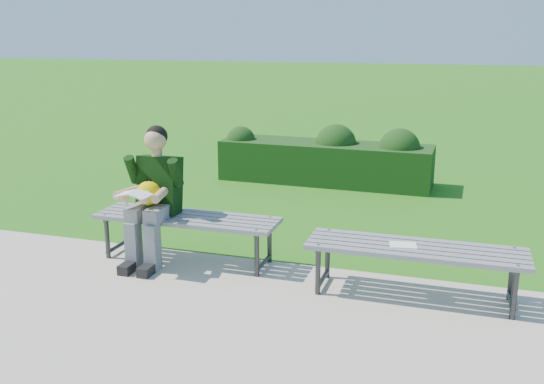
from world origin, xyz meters
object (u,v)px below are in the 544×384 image
object	(u,v)px
bench_right	(415,253)
seated_boy	(153,192)
hedge	(330,158)
bench_left	(187,221)
paper_sheet	(403,245)

from	to	relation	value
bench_right	seated_boy	distance (m)	2.50
seated_boy	hedge	bearing A→B (deg)	75.92
bench_left	paper_sheet	bearing A→B (deg)	-5.90
bench_left	seated_boy	distance (m)	0.43
bench_left	bench_right	xyz separation A→B (m)	(2.18, -0.22, 0.00)
bench_left	hedge	bearing A→B (deg)	80.11
hedge	seated_boy	size ratio (longest dim) A/B	2.41
hedge	bench_right	distance (m)	4.13
hedge	paper_sheet	xyz separation A→B (m)	(1.45, -3.83, 0.10)
bench_right	bench_left	bearing A→B (deg)	174.37
bench_left	seated_boy	xyz separation A→B (m)	(-0.30, -0.09, 0.30)
bench_right	paper_sheet	xyz separation A→B (m)	(-0.10, 0.00, 0.06)
bench_right	hedge	bearing A→B (deg)	112.06
bench_left	seated_boy	bearing A→B (deg)	-162.62
seated_boy	bench_right	bearing A→B (deg)	-2.79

